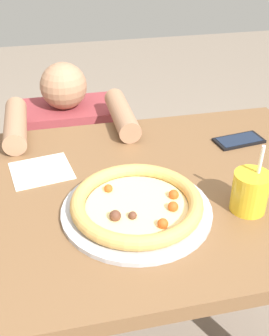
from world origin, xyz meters
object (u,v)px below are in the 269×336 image
pizza_near (137,205)px  drink_cup_colored (250,192)px  diner_seated (73,179)px  cell_phone (239,140)px

pizza_near → drink_cup_colored: drink_cup_colored is taller
drink_cup_colored → diner_seated: drink_cup_colored is taller
pizza_near → diner_seated: size_ratio=0.40×
pizza_near → diner_seated: 0.79m
drink_cup_colored → pizza_near: bearing=170.4°
diner_seated → cell_phone: bearing=-40.1°
pizza_near → cell_phone: (0.39, 0.27, -0.02)m
drink_cup_colored → diner_seated: 0.92m
pizza_near → diner_seated: (-0.11, 0.69, -0.37)m
cell_phone → drink_cup_colored: bearing=-111.2°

